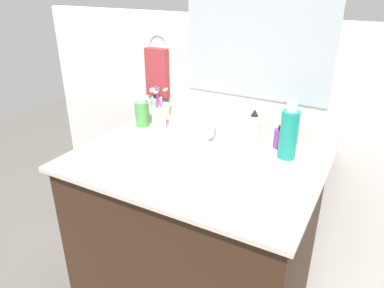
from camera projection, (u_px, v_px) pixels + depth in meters
vanity_cabinet at (192, 249)px, 1.52m from camera, size 0.88×0.57×0.80m
countertop at (192, 163)px, 1.35m from camera, size 0.92×0.62×0.02m
backsplash at (225, 124)px, 1.56m from camera, size 0.92×0.02×0.09m
back_wall at (229, 161)px, 1.70m from camera, size 2.02×0.04×1.30m
mirror_panel at (258, 26)px, 1.38m from camera, size 0.60×0.01×0.56m
towel_ring at (158, 45)px, 1.63m from camera, size 0.10×0.01×0.10m
hand_towel at (157, 73)px, 1.66m from camera, size 0.11×0.04×0.22m
sink_basin at (193, 167)px, 1.37m from camera, size 0.33×0.33×0.11m
faucet at (216, 135)px, 1.49m from camera, size 0.16×0.10×0.08m
bottle_cream_purple at (280, 138)px, 1.44m from camera, size 0.05×0.05×0.09m
bottle_toner_green at (142, 113)px, 1.64m from camera, size 0.06×0.06×0.14m
bottle_mouthwash_teal at (289, 134)px, 1.33m from camera, size 0.07×0.07×0.21m
bottle_gel_clear at (157, 109)px, 1.68m from camera, size 0.05×0.05×0.14m
bottle_lotion_white at (253, 130)px, 1.44m from camera, size 0.06×0.06×0.15m
cup_white_ceramic at (159, 116)px, 1.60m from camera, size 0.07×0.06×0.20m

